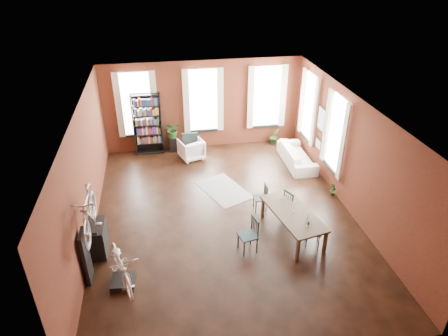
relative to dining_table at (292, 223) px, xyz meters
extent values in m
plane|color=black|center=(-1.58, 1.03, -0.34)|extent=(9.00, 9.00, 0.00)
cube|color=white|center=(-1.58, 1.03, 2.86)|extent=(7.00, 9.00, 0.04)
cube|color=#491C12|center=(-1.58, 5.53, 1.26)|extent=(7.00, 0.04, 3.20)
cube|color=#491C12|center=(-1.58, -3.47, 1.26)|extent=(7.00, 0.04, 3.20)
cube|color=#491C12|center=(-5.08, 1.03, 1.26)|extent=(0.04, 9.00, 3.20)
cube|color=#491C12|center=(1.92, 1.03, 1.26)|extent=(0.04, 9.00, 3.20)
cube|color=white|center=(-3.88, 5.50, 1.46)|extent=(1.00, 0.04, 2.20)
cube|color=beige|center=(-3.88, 5.43, 1.46)|extent=(1.40, 0.06, 2.30)
cube|color=white|center=(-1.58, 5.50, 1.46)|extent=(1.00, 0.04, 2.20)
cube|color=beige|center=(-1.58, 5.43, 1.46)|extent=(1.40, 0.06, 2.30)
cube|color=white|center=(0.72, 5.50, 1.46)|extent=(1.00, 0.04, 2.20)
cube|color=beige|center=(0.72, 5.43, 1.46)|extent=(1.40, 0.06, 2.30)
cube|color=white|center=(1.89, 2.03, 1.46)|extent=(0.04, 1.00, 2.20)
cube|color=beige|center=(1.82, 2.03, 1.46)|extent=(0.06, 1.40, 2.30)
cube|color=white|center=(1.89, 4.23, 1.46)|extent=(0.04, 1.00, 2.20)
cube|color=beige|center=(1.82, 4.23, 1.46)|extent=(0.06, 1.40, 2.30)
cube|color=black|center=(1.88, 3.13, 1.46)|extent=(0.04, 0.55, 0.75)
cube|color=black|center=(1.88, 3.13, 0.61)|extent=(0.04, 0.45, 0.35)
cube|color=#4C3F2E|center=(0.00, 0.00, 0.00)|extent=(1.29, 2.13, 0.68)
cube|color=#1A3639|center=(-1.27, -0.43, 0.13)|extent=(0.51, 0.51, 0.93)
cube|color=black|center=(-0.55, 1.20, 0.06)|extent=(0.37, 0.37, 0.80)
cube|color=black|center=(0.38, -0.49, 0.06)|extent=(0.46, 0.46, 0.79)
cube|color=#163231|center=(0.24, 0.72, 0.10)|extent=(0.53, 0.53, 0.87)
cube|color=black|center=(-3.58, 5.33, 0.76)|extent=(1.00, 0.32, 2.20)
imported|color=silver|center=(-2.15, 4.63, 0.05)|extent=(0.95, 0.92, 0.79)
imported|color=beige|center=(1.37, 3.63, 0.07)|extent=(0.61, 2.08, 0.81)
cube|color=black|center=(-1.38, 2.38, -0.33)|extent=(1.69, 2.03, 0.01)
cube|color=black|center=(-4.24, -1.08, -0.26)|extent=(0.55, 0.55, 0.15)
cube|color=black|center=(-4.98, -0.77, 0.31)|extent=(0.16, 0.60, 1.30)
cube|color=black|center=(-4.86, 0.13, 0.06)|extent=(0.40, 0.80, 0.80)
cube|color=black|center=(-2.74, 5.31, -0.06)|extent=(0.29, 0.29, 0.55)
imported|color=#245020|center=(1.03, 5.24, -0.20)|extent=(0.42, 0.66, 0.28)
imported|color=#255321|center=(1.79, 1.54, -0.27)|extent=(0.33, 0.43, 0.14)
imported|color=silver|center=(-4.22, -1.10, 0.65)|extent=(0.82, 1.02, 1.69)
imported|color=#A5A8AD|center=(-4.73, -0.77, 1.79)|extent=(0.47, 1.00, 1.66)
imported|color=#215220|center=(-2.73, 5.28, 0.45)|extent=(0.74, 0.78, 0.48)
camera|label=1|loc=(-3.13, -7.82, 6.29)|focal=32.00mm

